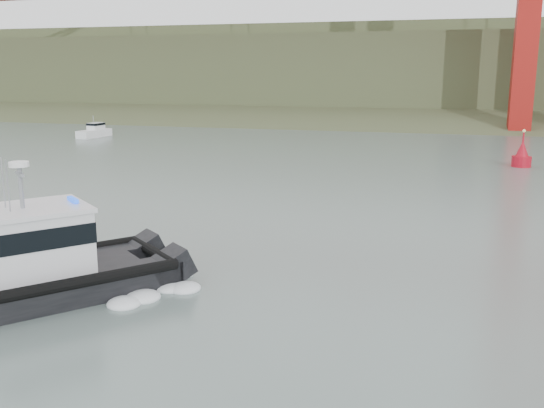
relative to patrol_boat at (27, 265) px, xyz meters
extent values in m
plane|color=slate|center=(6.81, -1.11, -1.39)|extent=(400.00, 400.00, 0.00)
cube|color=#323E23|center=(6.81, 90.89, -1.39)|extent=(500.00, 44.72, 16.25)
cube|color=#323E23|center=(6.81, 118.89, 4.61)|extent=(500.00, 70.00, 18.00)
cube|color=#323E23|center=(6.81, 143.89, 9.61)|extent=(500.00, 60.00, 16.00)
cube|color=black|center=(-1.19, 0.76, -0.95)|extent=(8.32, 9.69, 1.25)
cube|color=black|center=(0.98, -1.02, -0.95)|extent=(8.32, 9.69, 1.25)
cube|color=black|center=(-0.44, -0.53, -0.45)|extent=(9.50, 10.27, 0.26)
cube|color=silver|center=(0.22, 0.27, 0.87)|extent=(4.79, 4.87, 2.39)
cube|color=black|center=(0.22, 0.27, 1.30)|extent=(4.88, 4.96, 0.78)
cube|color=silver|center=(0.22, 0.27, 2.15)|extent=(5.08, 5.17, 0.17)
cylinder|color=gray|center=(0.02, 0.03, 3.00)|extent=(0.17, 0.17, 1.87)
cylinder|color=white|center=(0.02, 0.03, 3.88)|extent=(0.73, 0.73, 0.19)
cube|color=white|center=(-30.33, 52.77, -0.94)|extent=(2.37, 5.54, 1.08)
cube|color=white|center=(-30.28, 53.22, -0.05)|extent=(1.66, 2.29, 1.08)
cube|color=black|center=(-30.28, 53.22, 0.31)|extent=(1.71, 2.34, 0.31)
cylinder|color=gray|center=(-30.33, 52.77, 0.94)|extent=(0.07, 0.07, 1.08)
cylinder|color=#A70B1A|center=(21.87, 41.00, -1.00)|extent=(1.75, 1.75, 1.17)
cone|color=#A70B1A|center=(21.87, 41.00, 0.16)|extent=(1.36, 1.36, 1.75)
cylinder|color=#A70B1A|center=(21.87, 41.00, 1.33)|extent=(0.16, 0.16, 0.97)
sphere|color=#E5D87F|center=(21.87, 41.00, 1.91)|extent=(0.29, 0.29, 0.29)
camera|label=1|loc=(15.13, -18.59, 7.23)|focal=40.00mm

